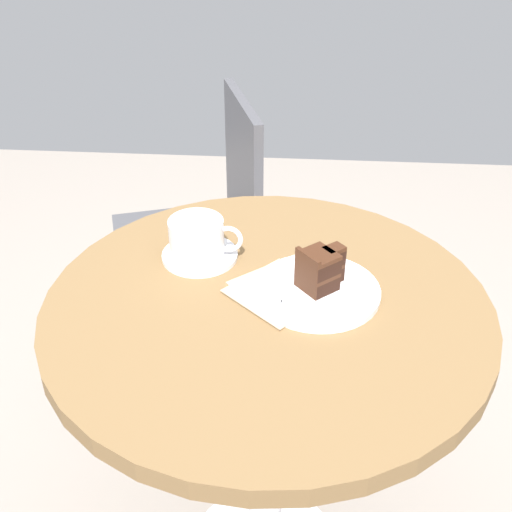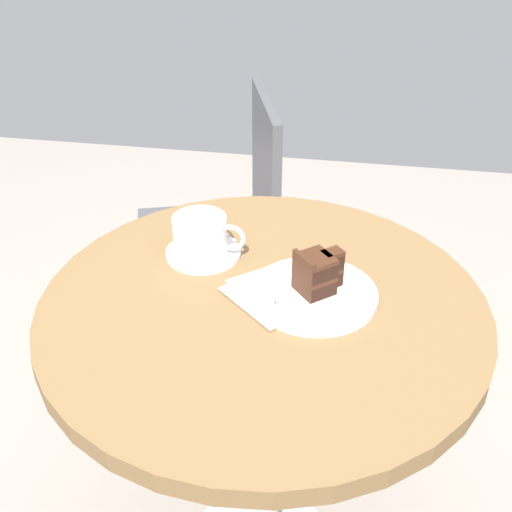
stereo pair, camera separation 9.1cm
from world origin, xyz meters
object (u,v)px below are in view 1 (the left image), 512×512
(teaspoon, at_px, (204,240))
(cafe_chair, at_px, (211,218))
(cake_slice, at_px, (320,270))
(napkin, at_px, (284,290))
(fork, at_px, (292,304))
(saucer, at_px, (200,255))
(coffee_cup, at_px, (198,237))
(cake_plate, at_px, (317,291))

(teaspoon, relative_size, cafe_chair, 0.12)
(cafe_chair, bearing_deg, teaspoon, -10.61)
(cake_slice, xyz_separation_m, napkin, (-0.06, -0.00, -0.04))
(fork, xyz_separation_m, napkin, (-0.01, 0.06, -0.01))
(saucer, xyz_separation_m, teaspoon, (0.00, 0.04, 0.01))
(coffee_cup, xyz_separation_m, napkin, (0.16, -0.09, -0.04))
(cake_plate, relative_size, fork, 1.63)
(teaspoon, distance_m, fork, 0.26)
(fork, bearing_deg, teaspoon, -38.10)
(coffee_cup, relative_size, napkin, 0.59)
(teaspoon, bearing_deg, fork, -78.77)
(saucer, relative_size, cake_slice, 1.62)
(cafe_chair, bearing_deg, cake_slice, 5.71)
(teaspoon, height_order, napkin, teaspoon)
(cafe_chair, bearing_deg, coffee_cup, -11.55)
(napkin, distance_m, cafe_chair, 0.73)
(coffee_cup, bearing_deg, fork, -39.50)
(fork, height_order, napkin, fork)
(coffee_cup, height_order, fork, coffee_cup)
(saucer, relative_size, cafe_chair, 0.17)
(cafe_chair, bearing_deg, napkin, 1.18)
(teaspoon, height_order, fork, fork)
(teaspoon, xyz_separation_m, napkin, (0.16, -0.14, -0.01))
(teaspoon, xyz_separation_m, cake_slice, (0.22, -0.14, 0.04))
(cake_plate, height_order, cake_slice, cake_slice)
(cake_slice, distance_m, napkin, 0.07)
(cake_slice, relative_size, cafe_chair, 0.10)
(cafe_chair, bearing_deg, cake_plate, 5.33)
(saucer, xyz_separation_m, cake_slice, (0.22, -0.09, 0.04))
(cake_plate, bearing_deg, fork, -128.92)
(saucer, distance_m, fork, 0.23)
(saucer, bearing_deg, fork, -40.65)
(fork, height_order, cafe_chair, cafe_chair)
(fork, distance_m, napkin, 0.06)
(cake_plate, height_order, napkin, cake_plate)
(napkin, bearing_deg, teaspoon, 138.88)
(coffee_cup, xyz_separation_m, fork, (0.18, -0.15, -0.03))
(fork, relative_size, cafe_chair, 0.16)
(cake_slice, xyz_separation_m, cafe_chair, (-0.28, 0.65, -0.28))
(cake_slice, xyz_separation_m, fork, (-0.04, -0.06, -0.03))
(napkin, bearing_deg, saucer, 149.56)
(coffee_cup, bearing_deg, napkin, -28.96)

